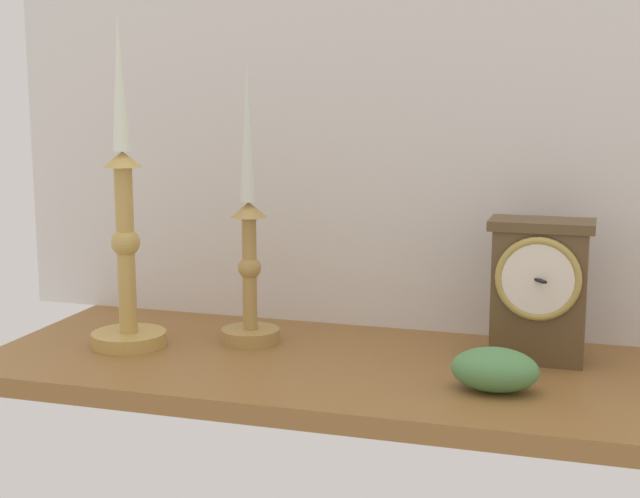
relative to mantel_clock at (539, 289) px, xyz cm
name	(u,v)px	position (x,y,z in cm)	size (l,w,h in cm)	color
ground_plane	(384,375)	(-17.65, -7.42, -10.34)	(100.00, 36.00, 2.40)	brown
back_wall	(418,94)	(-17.65, 11.08, 23.36)	(120.00, 2.00, 65.00)	silver
mantel_clock	(539,289)	(0.00, 0.00, 0.00)	(12.57, 9.05, 17.64)	brown
candlestick_tall_left	(249,246)	(-37.06, -2.43, 3.81)	(7.75, 7.75, 37.51)	#AB8646
candlestick_tall_center	(125,243)	(-51.71, -8.67, 4.52)	(9.79, 9.79, 42.85)	tan
ivy_sprig	(495,370)	(-3.67, -13.23, -6.68)	(9.82, 6.87, 4.93)	#51894D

